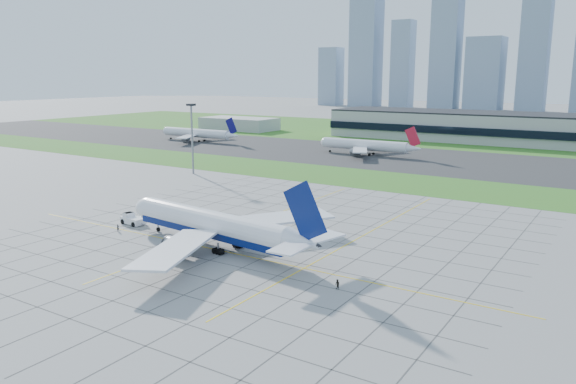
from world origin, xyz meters
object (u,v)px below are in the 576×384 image
object	(u,v)px
crew_far	(337,284)
distant_jet_0	(197,133)
airliner	(214,225)
distant_jet_1	(366,145)
pushback_tug	(132,219)
light_mast	(192,130)
crew_near	(118,228)

from	to	relation	value
crew_far	distant_jet_0	xyz separation A→B (m)	(-166.78, 152.45, 3.61)
airliner	distant_jet_1	xyz separation A→B (m)	(-32.51, 145.54, -0.21)
distant_jet_0	pushback_tug	bearing A→B (deg)	-53.51
crew_far	distant_jet_0	distance (m)	225.98
light_mast	airliner	bearing A→B (deg)	-45.24
airliner	crew_far	world-z (taller)	airliner
distant_jet_1	crew_near	bearing A→B (deg)	-87.76
crew_near	distant_jet_0	distance (m)	182.50
airliner	crew_far	distance (m)	34.18
distant_jet_1	airliner	bearing A→B (deg)	-77.41
pushback_tug	crew_far	bearing A→B (deg)	-3.28
crew_near	airliner	bearing A→B (deg)	-78.58
light_mast	airliner	size ratio (longest dim) A/B	0.47
airliner	crew_far	bearing A→B (deg)	-5.85
distant_jet_0	distant_jet_1	size ratio (longest dim) A/B	1.08
light_mast	pushback_tug	distance (m)	73.34
crew_near	distant_jet_1	size ratio (longest dim) A/B	0.04
crew_near	crew_far	distance (m)	60.05
distant_jet_0	distant_jet_1	world-z (taller)	same
crew_far	distant_jet_1	distance (m)	166.47
light_mast	distant_jet_0	bearing A→B (deg)	130.79
pushback_tug	crew_far	size ratio (longest dim) A/B	5.48
distant_jet_0	airliner	bearing A→B (deg)	-47.35
crew_far	distant_jet_1	bearing A→B (deg)	138.84
crew_far	airliner	bearing A→B (deg)	-166.96
crew_near	distant_jet_1	xyz separation A→B (m)	(-5.79, 148.35, 3.66)
distant_jet_1	light_mast	bearing A→B (deg)	-112.17
light_mast	crew_near	bearing A→B (deg)	-60.73
pushback_tug	light_mast	bearing A→B (deg)	126.90
pushback_tug	distant_jet_0	size ratio (longest dim) A/B	0.19
light_mast	crew_far	bearing A→B (deg)	-36.62
distant_jet_1	crew_far	bearing A→B (deg)	-66.76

